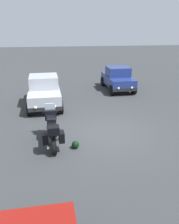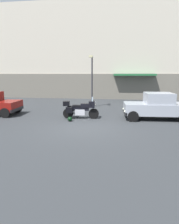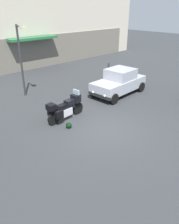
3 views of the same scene
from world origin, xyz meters
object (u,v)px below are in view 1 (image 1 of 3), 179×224
object	(u,v)px
car_compact_side	(118,79)
helmet	(75,145)
car_hatchback_near	(44,91)
motorcycle	(52,129)

from	to	relation	value
car_compact_side	helmet	bearing A→B (deg)	-26.33
helmet	car_hatchback_near	distance (m)	5.34
car_hatchback_near	car_compact_side	distance (m)	5.53
motorcycle	helmet	bearing A→B (deg)	-123.76
helmet	car_compact_side	distance (m)	8.62
motorcycle	car_compact_side	world-z (taller)	car_compact_side
car_hatchback_near	car_compact_side	bearing A→B (deg)	116.27
helmet	car_compact_side	bearing A→B (deg)	-24.60
motorcycle	helmet	distance (m)	1.06
car_compact_side	motorcycle	bearing A→B (deg)	-32.67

